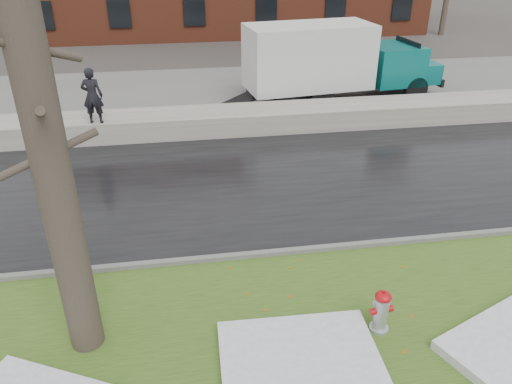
{
  "coord_description": "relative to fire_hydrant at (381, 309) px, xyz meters",
  "views": [
    {
      "loc": [
        -1.45,
        -7.79,
        6.38
      ],
      "look_at": [
        0.12,
        2.15,
        1.0
      ],
      "focal_mm": 35.0,
      "sensor_mm": 36.0,
      "label": 1
    }
  ],
  "objects": [
    {
      "name": "ground",
      "position": [
        -1.74,
        1.54,
        -0.5
      ],
      "size": [
        120.0,
        120.0,
        0.0
      ],
      "primitive_type": "plane",
      "color": "#47423D",
      "rests_on": "ground"
    },
    {
      "name": "snow_patch_near",
      "position": [
        -1.56,
        -0.59,
        -0.38
      ],
      "size": [
        2.66,
        2.08,
        0.16
      ],
      "primitive_type": "cube",
      "rotation": [
        0.0,
        0.0,
        -0.03
      ],
      "color": "white",
      "rests_on": "verge"
    },
    {
      "name": "box_truck",
      "position": [
        2.88,
        12.95,
        1.14
      ],
      "size": [
        9.41,
        3.12,
        3.1
      ],
      "rotation": [
        0.0,
        0.0,
        0.13
      ],
      "color": "black",
      "rests_on": "ground"
    },
    {
      "name": "parking_lot",
      "position": [
        -1.74,
        14.54,
        -0.49
      ],
      "size": [
        60.0,
        9.0,
        0.03
      ],
      "primitive_type": "cube",
      "color": "slate",
      "rests_on": "ground"
    },
    {
      "name": "snowbank",
      "position": [
        -1.74,
        10.24,
        -0.13
      ],
      "size": [
        60.0,
        1.6,
        0.75
      ],
      "primitive_type": "cube",
      "color": "#A6A298",
      "rests_on": "ground"
    },
    {
      "name": "curb",
      "position": [
        -1.74,
        2.54,
        -0.43
      ],
      "size": [
        60.0,
        0.15,
        0.14
      ],
      "primitive_type": "cube",
      "color": "slate",
      "rests_on": "ground"
    },
    {
      "name": "tree",
      "position": [
        -5.07,
        0.51,
        2.99
      ],
      "size": [
        1.42,
        1.66,
        6.86
      ],
      "rotation": [
        0.0,
        0.0,
        -0.15
      ],
      "color": "brown",
      "rests_on": "verge"
    },
    {
      "name": "fire_hydrant",
      "position": [
        0.0,
        0.0,
        0.0
      ],
      "size": [
        0.42,
        0.37,
        0.87
      ],
      "rotation": [
        0.0,
        0.0,
        0.1
      ],
      "color": "#A4A7AC",
      "rests_on": "verge"
    },
    {
      "name": "road",
      "position": [
        -1.74,
        6.04,
        -0.49
      ],
      "size": [
        60.0,
        7.0,
        0.03
      ],
      "primitive_type": "cube",
      "color": "black",
      "rests_on": "ground"
    },
    {
      "name": "worker",
      "position": [
        -5.92,
        9.68,
        1.14
      ],
      "size": [
        0.69,
        0.49,
        1.79
      ],
      "primitive_type": "imported",
      "rotation": [
        0.0,
        0.0,
        3.04
      ],
      "color": "black",
      "rests_on": "snowbank"
    },
    {
      "name": "verge",
      "position": [
        -1.74,
        0.29,
        -0.48
      ],
      "size": [
        60.0,
        4.5,
        0.04
      ],
      "primitive_type": "cube",
      "color": "#2E4B19",
      "rests_on": "ground"
    }
  ]
}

